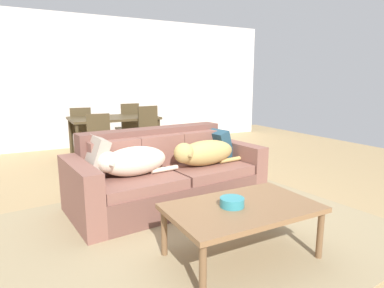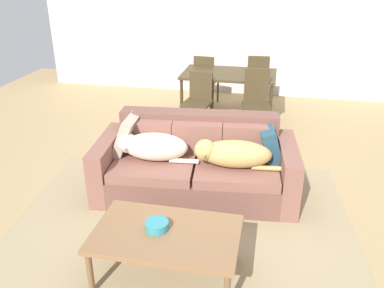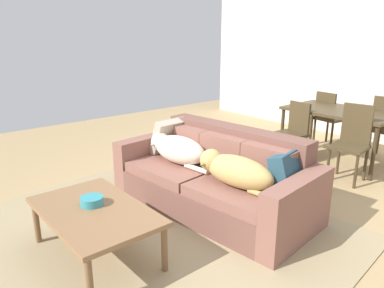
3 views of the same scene
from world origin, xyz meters
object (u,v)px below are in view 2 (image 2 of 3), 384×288
coffee_table (166,237)px  bowl_on_coffee_table (157,225)px  dog_on_left_cushion (152,146)px  dog_on_right_cushion (231,154)px  throw_pillow_by_left_arm (126,135)px  dining_chair_far_right (258,80)px  couch (196,165)px  dining_chair_near_right (256,99)px  dining_table (229,77)px  dining_chair_near_left (198,99)px  dining_chair_far_left (205,77)px  throw_pillow_by_right_arm (270,144)px

coffee_table → bowl_on_coffee_table: bearing=164.5°
dog_on_left_cushion → bowl_on_coffee_table: size_ratio=4.67×
dog_on_left_cushion → bowl_on_coffee_table: bearing=-77.1°
dog_on_right_cushion → throw_pillow_by_left_arm: throw_pillow_by_left_arm is taller
dog_on_left_cushion → bowl_on_coffee_table: (0.41, -1.21, -0.10)m
throw_pillow_by_left_arm → dining_chair_far_right: bearing=66.6°
couch → coffee_table: bearing=-94.2°
coffee_table → bowl_on_coffee_table: bowl_on_coffee_table is taller
couch → dining_chair_near_right: 1.92m
dog_on_left_cushion → dining_chair_near_right: (0.99, 2.00, -0.05)m
dining_table → dining_chair_near_left: size_ratio=1.71×
dog_on_left_cushion → dining_chair_far_left: 3.11m
coffee_table → dining_chair_near_left: bearing=96.5°
throw_pillow_by_right_arm → dining_chair_near_left: dining_chair_near_left is taller
throw_pillow_by_left_arm → coffee_table: throw_pillow_by_left_arm is taller
throw_pillow_by_right_arm → couch: bearing=-170.4°
couch → throw_pillow_by_left_arm: 0.85m
dining_table → dining_chair_near_left: (-0.39, -0.57, -0.21)m
bowl_on_coffee_table → dining_chair_far_left: bearing=95.0°
couch → throw_pillow_by_right_arm: bearing=4.0°
throw_pillow_by_left_arm → bowl_on_coffee_table: 1.55m
dining_chair_far_right → coffee_table: bearing=81.8°
couch → dining_chair_near_right: size_ratio=2.32×
throw_pillow_by_left_arm → dining_chair_near_left: dining_chair_near_left is taller
throw_pillow_by_right_arm → bowl_on_coffee_table: (-0.83, -1.51, -0.11)m
bowl_on_coffee_table → couch: bearing=88.1°
coffee_table → dining_chair_near_left: 3.26m
throw_pillow_by_left_arm → bowl_on_coffee_table: size_ratio=2.28×
dog_on_right_cushion → bowl_on_coffee_table: bearing=-115.7°
dining_table → dining_chair_near_left: 0.72m
dining_chair_near_left → bowl_on_coffee_table: bearing=-76.9°
throw_pillow_by_left_arm → dining_chair_far_right: size_ratio=0.45×
coffee_table → throw_pillow_by_left_arm: bearing=121.1°
bowl_on_coffee_table → dog_on_left_cushion: bearing=108.6°
dog_on_left_cushion → dining_chair_far_left: size_ratio=0.97×
throw_pillow_by_left_arm → coffee_table: 1.62m
coffee_table → dining_chair_near_right: dining_chair_near_right is taller
couch → bowl_on_coffee_table: size_ratio=11.86×
dog_on_left_cushion → bowl_on_coffee_table: 1.28m
dog_on_left_cushion → dog_on_right_cushion: 0.85m
dog_on_left_cushion → dining_chair_near_right: bearing=58.1°
dog_on_left_cushion → dining_table: size_ratio=0.59×
throw_pillow_by_left_arm → dining_chair_near_left: bearing=76.0°
bowl_on_coffee_table → coffee_table: bearing=-15.5°
throw_pillow_by_left_arm → dining_chair_near_left: (0.46, 1.86, -0.13)m
dining_chair_far_left → dining_chair_far_right: 0.91m
throw_pillow_by_left_arm → throw_pillow_by_right_arm: throw_pillow_by_left_arm is taller
bowl_on_coffee_table → dining_chair_near_left: (-0.29, 3.21, 0.01)m
dining_table → dining_chair_near_right: 0.77m
dog_on_right_cushion → coffee_table: 1.31m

